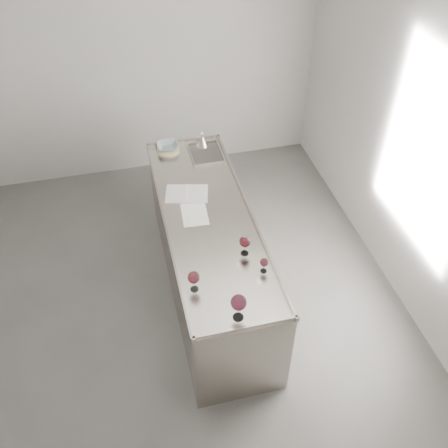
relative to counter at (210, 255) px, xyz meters
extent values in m
cube|color=#4D4A48|center=(-0.50, -0.30, -0.48)|extent=(4.50, 5.00, 0.02)
cube|color=silver|center=(-0.50, -0.30, 2.34)|extent=(4.50, 5.00, 0.02)
cube|color=#A4A19F|center=(-0.50, 2.21, 0.93)|extent=(4.50, 0.02, 2.80)
cube|color=#A4A19F|center=(1.76, -0.30, 0.93)|extent=(0.02, 5.00, 2.80)
cube|color=#9E968E|center=(0.00, 0.00, -0.01)|extent=(0.75, 2.40, 0.92)
cube|color=#9E968E|center=(0.00, 0.00, 0.46)|extent=(0.77, 2.42, 0.02)
cube|color=#9E968E|center=(0.00, -1.19, 0.48)|extent=(0.77, 0.02, 0.03)
cube|color=#9E968E|center=(0.00, 1.19, 0.48)|extent=(0.77, 0.02, 0.03)
cube|color=#9E968E|center=(-0.37, 0.00, 0.48)|extent=(0.02, 2.42, 0.03)
cube|color=#9E968E|center=(0.36, 0.00, 0.48)|extent=(0.02, 2.42, 0.03)
cube|color=#595654|center=(0.17, 0.92, 0.46)|extent=(0.30, 0.38, 0.01)
cylinder|color=white|center=(-0.28, -0.76, 0.47)|extent=(0.06, 0.06, 0.00)
cylinder|color=white|center=(-0.28, -0.76, 0.51)|extent=(0.01, 0.01, 0.09)
ellipsoid|color=white|center=(-0.28, -0.76, 0.60)|extent=(0.09, 0.09, 0.09)
cylinder|color=#3C080D|center=(-0.28, -0.76, 0.58)|extent=(0.06, 0.06, 0.02)
cylinder|color=white|center=(-0.03, -1.08, 0.47)|extent=(0.08, 0.08, 0.00)
cylinder|color=white|center=(-0.03, -1.08, 0.53)|extent=(0.01, 0.01, 0.11)
ellipsoid|color=white|center=(-0.03, -1.08, 0.63)|extent=(0.11, 0.11, 0.12)
cylinder|color=#3A0814|center=(-0.03, -1.08, 0.60)|extent=(0.08, 0.08, 0.03)
cylinder|color=white|center=(0.18, -0.49, 0.47)|extent=(0.06, 0.06, 0.00)
cylinder|color=white|center=(0.18, -0.49, 0.52)|extent=(0.01, 0.01, 0.09)
ellipsoid|color=white|center=(0.18, -0.49, 0.60)|extent=(0.09, 0.09, 0.10)
cylinder|color=#36070C|center=(0.18, -0.49, 0.58)|extent=(0.07, 0.07, 0.02)
cylinder|color=white|center=(0.27, -0.71, 0.47)|extent=(0.05, 0.05, 0.00)
cylinder|color=white|center=(0.27, -0.71, 0.50)|extent=(0.01, 0.01, 0.06)
ellipsoid|color=white|center=(0.27, -0.71, 0.56)|extent=(0.06, 0.06, 0.07)
cylinder|color=#35070D|center=(0.27, -0.71, 0.55)|extent=(0.05, 0.05, 0.01)
cube|color=silver|center=(-0.22, 0.37, 0.47)|extent=(0.24, 0.30, 0.01)
cube|color=silver|center=(-0.03, 0.33, 0.47)|extent=(0.24, 0.30, 0.01)
cylinder|color=white|center=(-0.13, 0.35, 0.48)|extent=(0.07, 0.26, 0.01)
cube|color=silver|center=(-0.11, 0.06, 0.47)|extent=(0.24, 0.33, 0.00)
cylinder|color=tan|center=(-0.18, 1.08, 0.48)|extent=(0.28, 0.28, 0.02)
imported|color=#85989B|center=(-0.18, 1.08, 0.51)|extent=(0.23, 0.23, 0.05)
cone|color=#AEA49B|center=(0.17, 1.08, 0.52)|extent=(0.12, 0.12, 0.10)
cylinder|color=#AEA49B|center=(0.17, 1.08, 0.59)|extent=(0.02, 0.02, 0.03)
cylinder|color=#98572A|center=(0.17, 1.08, 0.61)|extent=(0.03, 0.03, 0.01)
cone|color=#AEA49B|center=(0.17, 1.08, 0.63)|extent=(0.02, 0.02, 0.03)
camera|label=1|loc=(-0.63, -3.13, 3.32)|focal=40.00mm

